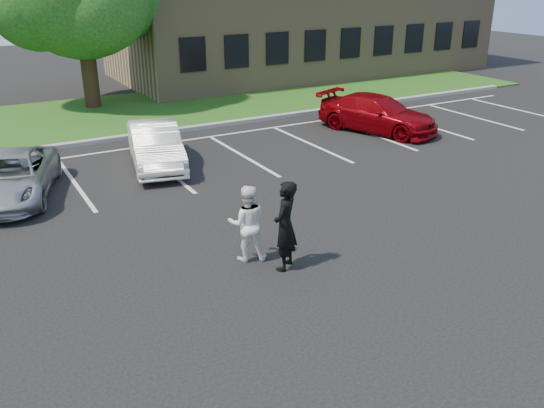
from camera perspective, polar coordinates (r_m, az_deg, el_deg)
The scene contains 10 objects.
ground_plane at distance 12.11m, azimuth 2.36°, elevation -7.05°, with size 90.00×90.00×0.00m, color black.
curb at distance 22.45m, azimuth -14.11°, elevation 6.48°, with size 40.00×0.30×0.15m, color gray.
grass_strip at distance 26.22m, azimuth -16.61°, elevation 8.37°, with size 44.00×8.00×0.08m, color #234A0F.
stall_lines at distance 20.10m, azimuth -7.79°, elevation 4.93°, with size 34.00×5.36×0.01m.
office_building at distance 36.67m, azimuth 2.97°, elevation 19.46°, with size 22.40×10.40×8.30m.
man_black_suit at distance 11.96m, azimuth 1.31°, elevation -2.17°, with size 0.71×0.47×1.96m, color black.
man_white_shirt at distance 12.37m, azimuth -2.48°, elevation -1.92°, with size 0.84×0.65×1.72m, color white.
car_silver_minivan at distance 17.43m, azimuth -24.43°, elevation 2.50°, with size 2.07×4.49×1.25m, color #A8AAAF.
car_white_sedan at distance 18.83m, azimuth -11.46°, elevation 5.69°, with size 1.47×4.23×1.39m, color silver.
car_red_compact at distance 23.06m, azimuth 10.42°, elevation 8.79°, with size 1.95×4.80×1.39m, color maroon.
Camera 1 is at (-5.65, -8.92, 5.92)m, focal length 38.00 mm.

